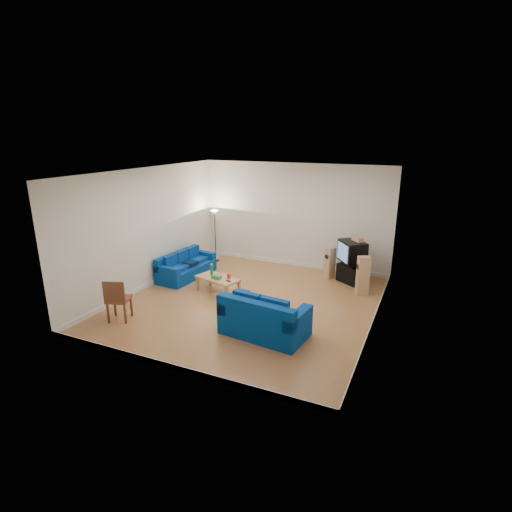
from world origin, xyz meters
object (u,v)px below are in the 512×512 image
at_px(sofa_loveseat, 263,321).
at_px(tv_stand, 353,274).
at_px(sofa_three_seat, 185,268).
at_px(coffee_table, 218,279).
at_px(television, 352,252).

height_order(sofa_loveseat, tv_stand, sofa_loveseat).
relative_size(sofa_three_seat, tv_stand, 2.30).
xyz_separation_m(sofa_loveseat, tv_stand, (1.09, 3.82, -0.07)).
xyz_separation_m(coffee_table, tv_stand, (3.09, 2.17, -0.11)).
height_order(sofa_loveseat, coffee_table, sofa_loveseat).
distance_m(sofa_three_seat, sofa_loveseat, 4.18).
bearing_deg(television, sofa_three_seat, -109.03).
height_order(sofa_three_seat, coffee_table, sofa_three_seat).
bearing_deg(sofa_loveseat, tv_stand, 80.75).
bearing_deg(tv_stand, sofa_three_seat, -128.81).
relative_size(tv_stand, television, 0.89).
height_order(sofa_three_seat, tv_stand, sofa_three_seat).
bearing_deg(coffee_table, television, 35.23).
relative_size(coffee_table, tv_stand, 1.51).
xyz_separation_m(coffee_table, television, (3.04, 2.15, 0.55)).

